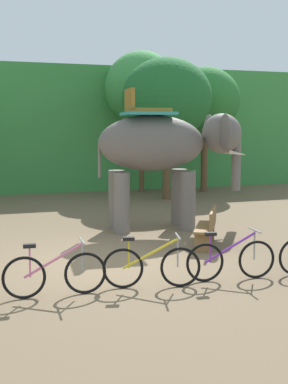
% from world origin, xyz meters
% --- Properties ---
extents(ground_plane, '(80.00, 80.00, 0.00)m').
position_xyz_m(ground_plane, '(0.00, 0.00, 0.00)').
color(ground_plane, brown).
extents(foliage_hedge, '(36.00, 6.00, 5.39)m').
position_xyz_m(foliage_hedge, '(0.00, 14.74, 2.70)').
color(foliage_hedge, '#3D8E42').
rests_on(foliage_hedge, ground).
extents(tree_right, '(3.11, 3.11, 5.95)m').
position_xyz_m(tree_right, '(4.61, 11.02, 4.37)').
color(tree_right, brown).
rests_on(tree_right, ground).
extents(tree_center_right, '(3.43, 3.43, 5.39)m').
position_xyz_m(tree_center_right, '(4.77, 8.48, 3.84)').
color(tree_center_right, brown).
rests_on(tree_center_right, ground).
extents(tree_far_left, '(2.95, 2.95, 5.30)m').
position_xyz_m(tree_far_left, '(7.13, 10.09, 3.89)').
color(tree_far_left, brown).
rests_on(tree_far_left, ground).
extents(elephant, '(4.21, 2.09, 3.78)m').
position_xyz_m(elephant, '(2.53, 3.02, 2.20)').
color(elephant, '#665E56').
rests_on(elephant, ground).
extents(bike_pink, '(1.71, 0.52, 0.92)m').
position_xyz_m(bike_pink, '(-1.25, -1.83, 0.39)').
color(bike_pink, black).
rests_on(bike_pink, ground).
extents(bike_yellow, '(1.67, 0.61, 0.92)m').
position_xyz_m(bike_yellow, '(0.41, -1.91, 0.39)').
color(bike_yellow, black).
rests_on(bike_yellow, ground).
extents(bike_purple, '(1.71, 0.52, 0.92)m').
position_xyz_m(bike_purple, '(1.93, -1.95, 0.39)').
color(bike_purple, black).
rests_on(bike_purple, ground).
extents(wooden_bench, '(1.11, 1.50, 0.89)m').
position_xyz_m(wooden_bench, '(2.72, 0.63, 0.48)').
color(wooden_bench, brown).
rests_on(wooden_bench, ground).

